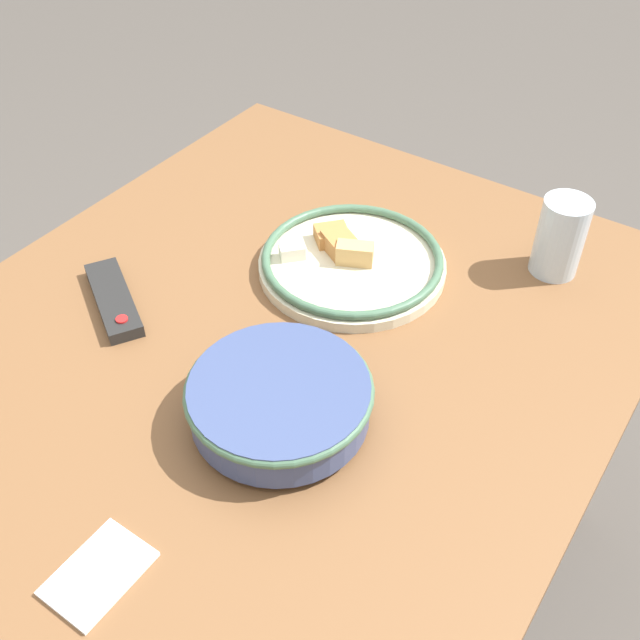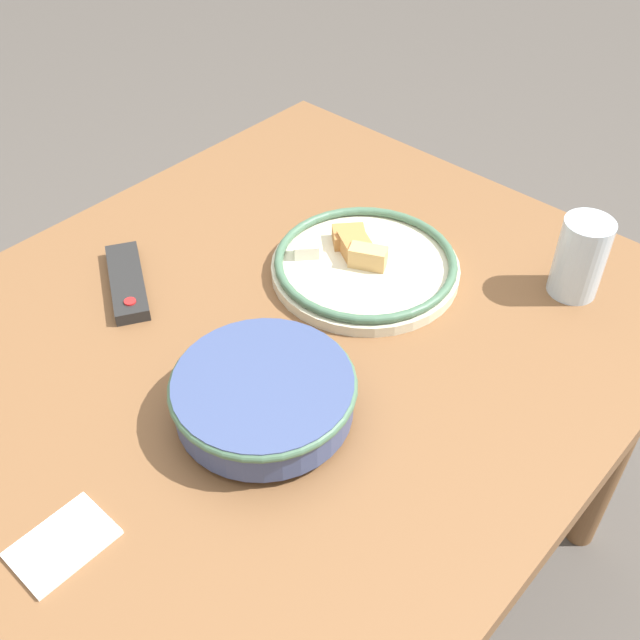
# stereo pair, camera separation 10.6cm
# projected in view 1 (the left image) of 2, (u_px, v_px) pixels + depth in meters

# --- Properties ---
(ground_plane) EXTENTS (8.00, 8.00, 0.00)m
(ground_plane) POSITION_uv_depth(u_px,v_px,m) (273.00, 599.00, 1.53)
(ground_plane) COLOR #4C4742
(dining_table) EXTENTS (1.24, 0.95, 0.70)m
(dining_table) POSITION_uv_depth(u_px,v_px,m) (255.00, 397.00, 1.11)
(dining_table) COLOR brown
(dining_table) RESTS_ON ground_plane
(noodle_bowl) EXTENTS (0.24, 0.24, 0.07)m
(noodle_bowl) POSITION_uv_depth(u_px,v_px,m) (280.00, 400.00, 0.95)
(noodle_bowl) COLOR #384775
(noodle_bowl) RESTS_ON dining_table
(food_plate) EXTENTS (0.30, 0.30, 0.05)m
(food_plate) POSITION_uv_depth(u_px,v_px,m) (351.00, 261.00, 1.19)
(food_plate) COLOR beige
(food_plate) RESTS_ON dining_table
(tv_remote) EXTENTS (0.14, 0.18, 0.02)m
(tv_remote) POSITION_uv_depth(u_px,v_px,m) (114.00, 299.00, 1.13)
(tv_remote) COLOR black
(tv_remote) RESTS_ON dining_table
(drinking_glass) EXTENTS (0.08, 0.08, 0.13)m
(drinking_glass) POSITION_uv_depth(u_px,v_px,m) (560.00, 237.00, 1.16)
(drinking_glass) COLOR silver
(drinking_glass) RESTS_ON dining_table
(folded_napkin) EXTENTS (0.11, 0.08, 0.01)m
(folded_napkin) POSITION_uv_depth(u_px,v_px,m) (99.00, 573.00, 0.81)
(folded_napkin) COLOR white
(folded_napkin) RESTS_ON dining_table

